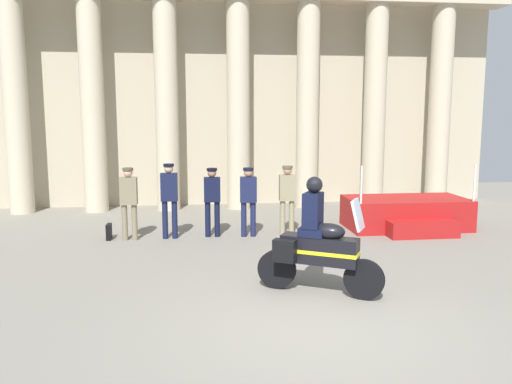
# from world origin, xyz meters

# --- Properties ---
(ground_plane) EXTENTS (28.00, 28.00, 0.00)m
(ground_plane) POSITION_xyz_m (0.00, 0.00, 0.00)
(ground_plane) COLOR gray
(colonnade_backdrop) EXTENTS (16.50, 1.53, 6.90)m
(colonnade_backdrop) POSITION_xyz_m (-0.25, 9.77, 3.67)
(colonnade_backdrop) COLOR #B6AB91
(colonnade_backdrop) RESTS_ON ground_plane
(reviewing_stand) EXTENTS (2.98, 2.06, 1.67)m
(reviewing_stand) POSITION_xyz_m (3.69, 5.80, 0.37)
(reviewing_stand) COLOR #A51919
(reviewing_stand) RESTS_ON ground_plane
(officer_in_row_0) EXTENTS (0.39, 0.24, 1.67)m
(officer_in_row_0) POSITION_xyz_m (-3.11, 5.40, 0.98)
(officer_in_row_0) COLOR #7A7056
(officer_in_row_0) RESTS_ON ground_plane
(officer_in_row_1) EXTENTS (0.39, 0.24, 1.74)m
(officer_in_row_1) POSITION_xyz_m (-2.20, 5.46, 1.03)
(officer_in_row_1) COLOR #141938
(officer_in_row_1) RESTS_ON ground_plane
(officer_in_row_2) EXTENTS (0.39, 0.24, 1.62)m
(officer_in_row_2) POSITION_xyz_m (-1.21, 5.52, 0.96)
(officer_in_row_2) COLOR black
(officer_in_row_2) RESTS_ON ground_plane
(officer_in_row_3) EXTENTS (0.39, 0.24, 1.63)m
(officer_in_row_3) POSITION_xyz_m (-0.37, 5.44, 0.96)
(officer_in_row_3) COLOR #191E42
(officer_in_row_3) RESTS_ON ground_plane
(officer_in_row_4) EXTENTS (0.39, 0.24, 1.65)m
(officer_in_row_4) POSITION_xyz_m (0.57, 5.55, 0.97)
(officer_in_row_4) COLOR gray
(officer_in_row_4) RESTS_ON ground_plane
(motorcycle_with_rider) EXTENTS (1.88, 1.20, 1.90)m
(motorcycle_with_rider) POSITION_xyz_m (0.26, 1.34, 0.79)
(motorcycle_with_rider) COLOR black
(motorcycle_with_rider) RESTS_ON ground_plane
(briefcase_on_ground) EXTENTS (0.10, 0.32, 0.36)m
(briefcase_on_ground) POSITION_xyz_m (-3.60, 5.53, 0.18)
(briefcase_on_ground) COLOR black
(briefcase_on_ground) RESTS_ON ground_plane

